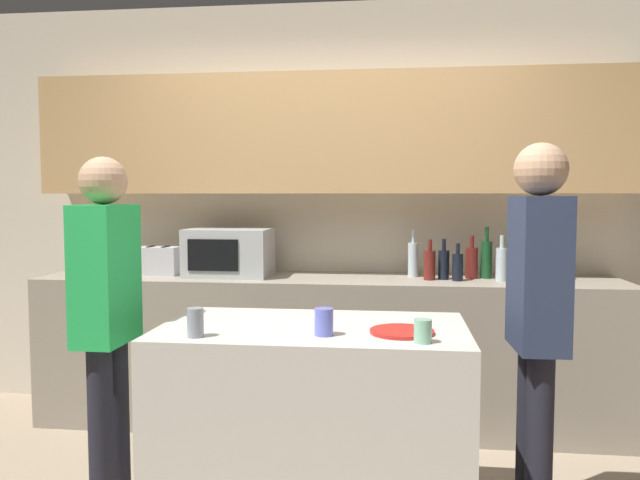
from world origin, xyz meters
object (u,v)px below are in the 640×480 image
(bottle_5, at_px, (486,259))
(person_left, at_px, (537,306))
(microwave, at_px, (229,252))
(cup_0, at_px, (423,331))
(cup_1, at_px, (324,322))
(toaster, at_px, (159,261))
(cup_2, at_px, (195,323))
(bottle_1, at_px, (430,264))
(bottle_3, at_px, (458,266))
(bottle_6, at_px, (501,264))
(plate_on_island, at_px, (402,332))
(bottle_2, at_px, (444,264))
(bottle_0, at_px, (413,259))
(bottle_7, at_px, (516,264))
(person_center, at_px, (106,304))
(potted_plant, at_px, (547,248))
(bottle_4, at_px, (472,262))

(bottle_5, relative_size, person_left, 0.19)
(microwave, height_order, person_left, person_left)
(cup_0, distance_m, cup_1, 0.39)
(toaster, distance_m, cup_2, 1.66)
(microwave, relative_size, bottle_1, 2.11)
(bottle_3, xyz_separation_m, bottle_6, (0.26, 0.02, 0.02))
(bottle_6, bearing_deg, bottle_3, -176.02)
(plate_on_island, distance_m, cup_0, 0.18)
(microwave, distance_m, bottle_2, 1.34)
(cup_1, height_order, person_left, person_left)
(bottle_2, height_order, bottle_6, bottle_6)
(bottle_1, xyz_separation_m, cup_0, (-0.10, -1.44, -0.09))
(bottle_1, relative_size, person_left, 0.15)
(bottle_0, xyz_separation_m, bottle_7, (0.62, -0.05, -0.02))
(toaster, bearing_deg, cup_1, -48.78)
(toaster, height_order, bottle_6, bottle_6)
(cup_2, bearing_deg, bottle_1, 55.72)
(toaster, relative_size, cup_2, 2.25)
(bottle_5, distance_m, bottle_6, 0.14)
(person_center, bearing_deg, potted_plant, 119.72)
(person_center, bearing_deg, bottle_5, 125.60)
(potted_plant, bearing_deg, bottle_5, 167.54)
(potted_plant, relative_size, person_left, 0.24)
(bottle_0, relative_size, bottle_1, 1.20)
(bottle_6, distance_m, bottle_7, 0.14)
(plate_on_island, bearing_deg, bottle_2, 78.65)
(bottle_0, height_order, bottle_2, bottle_0)
(toaster, distance_m, bottle_6, 2.14)
(bottle_6, height_order, cup_0, bottle_6)
(bottle_5, bearing_deg, bottle_7, -8.52)
(potted_plant, distance_m, person_left, 1.24)
(plate_on_island, bearing_deg, person_left, 13.73)
(person_center, bearing_deg, person_left, 91.20)
(bottle_1, distance_m, bottle_4, 0.28)
(cup_1, distance_m, person_center, 1.02)
(bottle_3, xyz_separation_m, cup_0, (-0.27, -1.42, -0.09))
(bottle_5, xyz_separation_m, person_center, (-1.84, -1.29, -0.10))
(bottle_1, height_order, person_left, person_left)
(microwave, xyz_separation_m, cup_0, (1.15, -1.48, -0.15))
(bottle_5, bearing_deg, cup_0, -106.25)
(bottle_3, bearing_deg, bottle_0, 148.59)
(bottle_2, bearing_deg, bottle_7, 7.11)
(microwave, height_order, bottle_5, bottle_5)
(person_left, bearing_deg, bottle_6, -3.97)
(potted_plant, height_order, cup_0, potted_plant)
(bottle_6, distance_m, cup_2, 2.02)
(bottle_0, relative_size, cup_1, 2.71)
(bottle_4, relative_size, bottle_5, 0.83)
(bottle_0, distance_m, person_center, 1.91)
(bottle_1, xyz_separation_m, bottle_2, (0.09, 0.04, 0.00))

